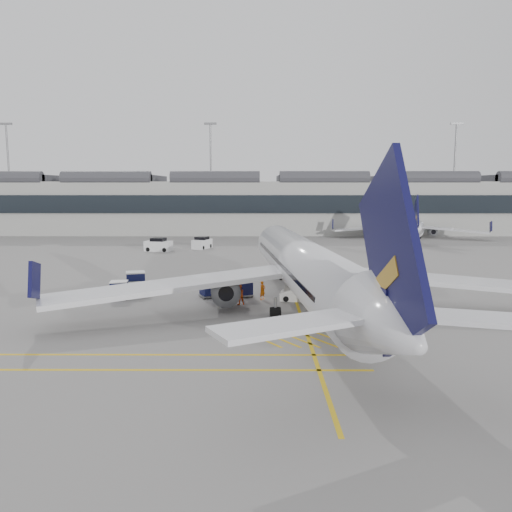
{
  "coord_description": "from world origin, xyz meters",
  "views": [
    {
      "loc": [
        6.67,
        -38.64,
        9.95
      ],
      "look_at": [
        6.49,
        4.15,
        4.0
      ],
      "focal_mm": 35.0,
      "sensor_mm": 36.0,
      "label": 1
    }
  ],
  "objects_px": {
    "belt_loader": "(304,294)",
    "ramp_agent_a": "(262,290)",
    "pushback_tug": "(135,290)",
    "airliner_main": "(307,269)",
    "baggage_cart_a": "(242,286)",
    "ramp_agent_b": "(240,295)"
  },
  "relations": [
    {
      "from": "belt_loader",
      "to": "ramp_agent_a",
      "type": "distance_m",
      "value": 3.67
    },
    {
      "from": "baggage_cart_a",
      "to": "airliner_main",
      "type": "bearing_deg",
      "value": -66.45
    },
    {
      "from": "airliner_main",
      "to": "pushback_tug",
      "type": "relative_size",
      "value": 16.58
    },
    {
      "from": "belt_loader",
      "to": "ramp_agent_a",
      "type": "height_order",
      "value": "belt_loader"
    },
    {
      "from": "ramp_agent_b",
      "to": "pushback_tug",
      "type": "distance_m",
      "value": 10.16
    },
    {
      "from": "ramp_agent_a",
      "to": "ramp_agent_b",
      "type": "height_order",
      "value": "ramp_agent_b"
    },
    {
      "from": "belt_loader",
      "to": "ramp_agent_a",
      "type": "bearing_deg",
      "value": -174.14
    },
    {
      "from": "ramp_agent_a",
      "to": "pushback_tug",
      "type": "xyz_separation_m",
      "value": [
        -11.64,
        1.18,
        -0.26
      ]
    },
    {
      "from": "baggage_cart_a",
      "to": "pushback_tug",
      "type": "xyz_separation_m",
      "value": [
        -9.81,
        0.08,
        -0.4
      ]
    },
    {
      "from": "pushback_tug",
      "to": "belt_loader",
      "type": "bearing_deg",
      "value": -27.38
    },
    {
      "from": "belt_loader",
      "to": "baggage_cart_a",
      "type": "distance_m",
      "value": 5.68
    },
    {
      "from": "baggage_cart_a",
      "to": "ramp_agent_b",
      "type": "height_order",
      "value": "baggage_cart_a"
    },
    {
      "from": "baggage_cart_a",
      "to": "pushback_tug",
      "type": "bearing_deg",
      "value": 157.87
    },
    {
      "from": "baggage_cart_a",
      "to": "ramp_agent_b",
      "type": "distance_m",
      "value": 3.02
    },
    {
      "from": "belt_loader",
      "to": "pushback_tug",
      "type": "height_order",
      "value": "belt_loader"
    },
    {
      "from": "ramp_agent_a",
      "to": "ramp_agent_b",
      "type": "relative_size",
      "value": 0.97
    },
    {
      "from": "belt_loader",
      "to": "baggage_cart_a",
      "type": "bearing_deg",
      "value": 176.7
    },
    {
      "from": "airliner_main",
      "to": "ramp_agent_b",
      "type": "height_order",
      "value": "airliner_main"
    },
    {
      "from": "airliner_main",
      "to": "belt_loader",
      "type": "bearing_deg",
      "value": 81.77
    },
    {
      "from": "ramp_agent_a",
      "to": "ramp_agent_b",
      "type": "bearing_deg",
      "value": 178.53
    },
    {
      "from": "airliner_main",
      "to": "baggage_cart_a",
      "type": "relative_size",
      "value": 20.68
    },
    {
      "from": "airliner_main",
      "to": "baggage_cart_a",
      "type": "xyz_separation_m",
      "value": [
        -5.32,
        5.28,
        -2.48
      ]
    }
  ]
}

